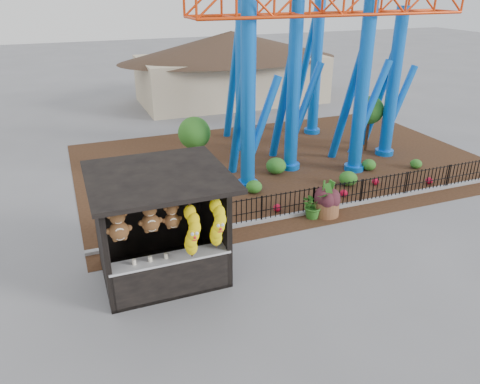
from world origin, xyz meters
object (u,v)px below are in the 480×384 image
object	(u,v)px
prize_booth	(163,231)
roller_coaster	(310,10)
terracotta_planter	(326,208)
potted_plant	(314,205)

from	to	relation	value
prize_booth	roller_coaster	xyz separation A→B (m)	(8.11, 7.32, 4.91)
terracotta_planter	roller_coaster	bearing A→B (deg)	70.39
terracotta_planter	potted_plant	world-z (taller)	potted_plant
roller_coaster	potted_plant	bearing A→B (deg)	-114.29
terracotta_planter	potted_plant	distance (m)	0.57
prize_booth	terracotta_planter	world-z (taller)	prize_booth
terracotta_planter	potted_plant	size ratio (longest dim) A/B	0.92
roller_coaster	terracotta_planter	world-z (taller)	roller_coaster
potted_plant	terracotta_planter	bearing A→B (deg)	-3.62
roller_coaster	terracotta_planter	size ratio (longest dim) A/B	12.39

